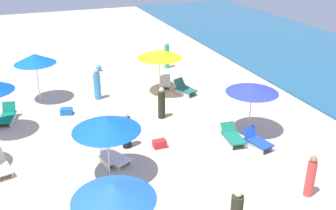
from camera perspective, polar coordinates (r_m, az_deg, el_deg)
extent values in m
cube|color=silver|center=(19.60, -23.16, -2.09)|extent=(1.15, 0.31, 0.23)
cube|color=silver|center=(19.46, -21.67, -2.03)|extent=(1.15, 0.31, 0.23)
cube|color=#0D7157|center=(19.47, -22.49, -1.68)|extent=(1.41, 0.91, 0.06)
cube|color=#0D7157|center=(19.90, -22.21, -0.31)|extent=(0.41, 0.64, 0.51)
cylinder|color=silver|center=(17.17, 11.87, -1.12)|extent=(0.05, 0.05, 1.91)
cone|color=#2D3BB9|center=(16.72, 12.20, 2.46)|extent=(2.23, 2.23, 0.40)
cube|color=silver|center=(16.48, 8.62, -5.25)|extent=(1.13, 0.15, 0.23)
cube|color=silver|center=(16.70, 10.40, -4.98)|extent=(1.13, 0.15, 0.23)
cube|color=#1A7D5D|center=(16.52, 9.55, -4.68)|extent=(1.31, 0.78, 0.06)
cube|color=#1A7D5D|center=(16.90, 8.79, -3.25)|extent=(0.43, 0.66, 0.39)
cube|color=silver|center=(16.25, 12.39, -6.00)|extent=(1.02, 0.27, 0.24)
cube|color=silver|center=(16.60, 13.67, -5.46)|extent=(1.02, 0.27, 0.24)
cube|color=blue|center=(16.35, 13.09, -5.27)|extent=(1.26, 0.87, 0.06)
cube|color=blue|center=(16.56, 11.85, -3.92)|extent=(0.39, 0.64, 0.45)
cylinder|color=silver|center=(21.02, -1.20, 4.29)|extent=(0.05, 0.05, 2.02)
cone|color=gold|center=(20.63, -1.23, 7.50)|extent=(2.38, 2.38, 0.43)
cube|color=silver|center=(22.25, -1.16, 2.90)|extent=(0.95, 0.39, 0.18)
cube|color=silver|center=(22.25, 0.23, 2.90)|extent=(0.95, 0.39, 0.18)
cube|color=silver|center=(22.20, -0.47, 3.19)|extent=(1.27, 0.99, 0.06)
cube|color=silver|center=(22.60, -0.46, 4.21)|extent=(0.56, 0.69, 0.50)
cube|color=silver|center=(21.01, 2.11, 1.68)|extent=(0.94, 0.41, 0.25)
cube|color=silver|center=(21.39, 3.18, 2.07)|extent=(0.94, 0.41, 0.25)
cube|color=#206667|center=(21.14, 2.66, 2.27)|extent=(1.27, 1.03, 0.06)
cube|color=#206667|center=(21.38, 1.71, 3.21)|extent=(0.58, 0.73, 0.49)
cylinder|color=silver|center=(21.12, -18.42, 3.14)|extent=(0.05, 0.05, 2.04)
cone|color=blue|center=(20.73, -18.87, 6.42)|extent=(2.08, 2.08, 0.50)
cube|color=silver|center=(15.74, -22.29, -8.53)|extent=(1.09, 0.33, 0.20)
cube|color=#E1EDC9|center=(15.64, -23.35, -8.40)|extent=(1.37, 0.96, 0.06)
cylinder|color=silver|center=(13.93, -8.69, -7.14)|extent=(0.05, 0.05, 1.90)
cone|color=blue|center=(13.35, -9.01, -2.70)|extent=(2.37, 2.37, 0.51)
cube|color=silver|center=(15.04, -8.46, -8.43)|extent=(0.95, 0.55, 0.18)
cube|color=silver|center=(15.35, -6.91, -7.61)|extent=(0.95, 0.55, 0.18)
cube|color=white|center=(15.13, -7.70, -7.62)|extent=(1.35, 1.14, 0.06)
cube|color=white|center=(15.38, -9.12, -6.27)|extent=(0.56, 0.69, 0.43)
cube|color=silver|center=(15.20, -9.69, -8.03)|extent=(1.21, 0.35, 0.24)
cube|color=silver|center=(15.41, -7.79, -7.41)|extent=(1.21, 0.35, 0.24)
cube|color=silver|center=(15.22, -8.77, -7.24)|extent=(1.50, 1.00, 0.06)
cube|color=silver|center=(15.60, -9.91, -5.47)|extent=(0.51, 0.71, 0.51)
cone|color=#2360AF|center=(10.11, -7.96, -12.40)|extent=(2.19, 2.19, 0.48)
sphere|color=beige|center=(11.35, 10.21, -12.56)|extent=(0.24, 0.24, 0.24)
cylinder|color=black|center=(18.31, -0.94, -0.01)|extent=(0.40, 0.40, 1.29)
sphere|color=tan|center=(18.01, -0.95, 2.20)|extent=(0.25, 0.25, 0.25)
cylinder|color=#2DAB65|center=(25.25, -0.18, 7.09)|extent=(0.45, 0.45, 1.52)
sphere|color=beige|center=(25.02, -0.18, 8.99)|extent=(0.24, 0.24, 0.24)
cylinder|color=#DE443F|center=(13.89, 20.05, -10.07)|extent=(0.41, 0.41, 1.29)
sphere|color=#90704E|center=(13.50, 20.50, -7.42)|extent=(0.24, 0.24, 0.24)
cylinder|color=black|center=(15.90, -6.07, -4.00)|extent=(0.39, 0.39, 1.33)
sphere|color=beige|center=(15.55, -6.19, -1.50)|extent=(0.22, 0.22, 0.22)
cylinder|color=#3B91CA|center=(20.74, -10.29, 2.73)|extent=(0.50, 0.50, 1.42)
sphere|color=tan|center=(20.46, -10.46, 4.88)|extent=(0.26, 0.26, 0.26)
cube|color=blue|center=(19.47, -14.59, -0.89)|extent=(0.53, 0.64, 0.32)
cube|color=red|center=(16.02, -1.24, -5.68)|extent=(0.36, 0.53, 0.32)
sphere|color=#2A8EDC|center=(25.22, -10.08, 5.33)|extent=(0.37, 0.37, 0.37)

